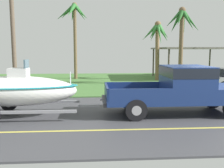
{
  "coord_description": "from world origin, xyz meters",
  "views": [
    {
      "loc": [
        -5.19,
        -9.75,
        2.55
      ],
      "look_at": [
        -4.43,
        1.2,
        1.1
      ],
      "focal_mm": 40.91,
      "sensor_mm": 36.0,
      "label": 1
    }
  ],
  "objects_px": {
    "boat_on_trailer": "(12,91)",
    "pickup_truck_towing": "(185,87)",
    "palm_tree_far_left": "(182,27)",
    "palm_tree_near_left": "(158,36)",
    "palm_tree_far_right": "(74,19)",
    "utility_pole": "(12,21)",
    "carport_awning": "(192,49)"
  },
  "relations": [
    {
      "from": "carport_awning",
      "to": "palm_tree_far_right",
      "type": "relative_size",
      "value": 0.94
    },
    {
      "from": "carport_awning",
      "to": "palm_tree_far_left",
      "type": "xyz_separation_m",
      "value": [
        -2.53,
        -4.39,
        1.51
      ]
    },
    {
      "from": "palm_tree_near_left",
      "to": "palm_tree_far_left",
      "type": "distance_m",
      "value": 3.46
    },
    {
      "from": "pickup_truck_towing",
      "to": "palm_tree_far_right",
      "type": "relative_size",
      "value": 0.89
    },
    {
      "from": "palm_tree_far_left",
      "to": "utility_pole",
      "type": "xyz_separation_m",
      "value": [
        -10.68,
        -3.1,
        -0.04
      ]
    },
    {
      "from": "palm_tree_near_left",
      "to": "utility_pole",
      "type": "xyz_separation_m",
      "value": [
        -9.82,
        -6.41,
        0.45
      ]
    },
    {
      "from": "palm_tree_far_right",
      "to": "palm_tree_near_left",
      "type": "bearing_deg",
      "value": -11.37
    },
    {
      "from": "pickup_truck_towing",
      "to": "palm_tree_near_left",
      "type": "xyz_separation_m",
      "value": [
        1.68,
        11.32,
        2.63
      ]
    },
    {
      "from": "palm_tree_near_left",
      "to": "utility_pole",
      "type": "distance_m",
      "value": 11.74
    },
    {
      "from": "utility_pole",
      "to": "pickup_truck_towing",
      "type": "bearing_deg",
      "value": -31.06
    },
    {
      "from": "boat_on_trailer",
      "to": "palm_tree_near_left",
      "type": "bearing_deg",
      "value": 53.24
    },
    {
      "from": "palm_tree_far_right",
      "to": "carport_awning",
      "type": "bearing_deg",
      "value": -1.89
    },
    {
      "from": "utility_pole",
      "to": "boat_on_trailer",
      "type": "bearing_deg",
      "value": -74.45
    },
    {
      "from": "boat_on_trailer",
      "to": "palm_tree_near_left",
      "type": "xyz_separation_m",
      "value": [
        8.45,
        11.32,
        2.68
      ]
    },
    {
      "from": "boat_on_trailer",
      "to": "palm_tree_near_left",
      "type": "distance_m",
      "value": 14.38
    },
    {
      "from": "palm_tree_far_right",
      "to": "palm_tree_far_left",
      "type": "bearing_deg",
      "value": -30.86
    },
    {
      "from": "boat_on_trailer",
      "to": "pickup_truck_towing",
      "type": "bearing_deg",
      "value": 0.0
    },
    {
      "from": "palm_tree_far_right",
      "to": "pickup_truck_towing",
      "type": "bearing_deg",
      "value": -67.1
    },
    {
      "from": "carport_awning",
      "to": "palm_tree_near_left",
      "type": "relative_size",
      "value": 1.25
    },
    {
      "from": "carport_awning",
      "to": "palm_tree_near_left",
      "type": "xyz_separation_m",
      "value": [
        -3.39,
        -1.07,
        1.02
      ]
    },
    {
      "from": "boat_on_trailer",
      "to": "palm_tree_far_left",
      "type": "xyz_separation_m",
      "value": [
        9.32,
        8.0,
        3.17
      ]
    },
    {
      "from": "boat_on_trailer",
      "to": "palm_tree_far_right",
      "type": "distance_m",
      "value": 13.49
    },
    {
      "from": "pickup_truck_towing",
      "to": "palm_tree_far_right",
      "type": "xyz_separation_m",
      "value": [
        -5.38,
        12.74,
        4.17
      ]
    },
    {
      "from": "palm_tree_far_left",
      "to": "boat_on_trailer",
      "type": "bearing_deg",
      "value": -139.34
    },
    {
      "from": "carport_awning",
      "to": "palm_tree_far_left",
      "type": "bearing_deg",
      "value": -119.94
    },
    {
      "from": "palm_tree_near_left",
      "to": "utility_pole",
      "type": "relative_size",
      "value": 0.62
    },
    {
      "from": "boat_on_trailer",
      "to": "palm_tree_near_left",
      "type": "height_order",
      "value": "palm_tree_near_left"
    },
    {
      "from": "pickup_truck_towing",
      "to": "carport_awning",
      "type": "distance_m",
      "value": 13.48
    },
    {
      "from": "pickup_truck_towing",
      "to": "palm_tree_near_left",
      "type": "relative_size",
      "value": 1.19
    },
    {
      "from": "palm_tree_far_left",
      "to": "palm_tree_far_right",
      "type": "relative_size",
      "value": 0.84
    },
    {
      "from": "palm_tree_far_left",
      "to": "pickup_truck_towing",
      "type": "bearing_deg",
      "value": -107.6
    },
    {
      "from": "palm_tree_near_left",
      "to": "palm_tree_far_right",
      "type": "height_order",
      "value": "palm_tree_far_right"
    }
  ]
}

